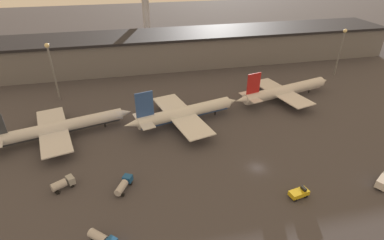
{
  "coord_description": "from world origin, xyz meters",
  "views": [
    {
      "loc": [
        -33.09,
        -62.23,
        55.59
      ],
      "look_at": [
        -14.74,
        20.9,
        6.0
      ],
      "focal_mm": 28.0,
      "sensor_mm": 36.0,
      "label": 1
    }
  ],
  "objects": [
    {
      "name": "ground",
      "position": [
        0.0,
        0.0,
        0.0
      ],
      "size": [
        600.0,
        600.0,
        0.0
      ],
      "primitive_type": "plane",
      "color": "#423F44"
    },
    {
      "name": "terminal_building",
      "position": [
        0.0,
        93.14,
        8.29
      ],
      "size": [
        220.46,
        28.53,
        16.49
      ],
      "color": "slate",
      "rests_on": "ground"
    },
    {
      "name": "airplane_0",
      "position": [
        -58.18,
        29.31,
        3.58
      ],
      "size": [
        48.88,
        32.52,
        12.46
      ],
      "rotation": [
        0.0,
        0.0,
        0.25
      ],
      "color": "silver",
      "rests_on": "ground"
    },
    {
      "name": "airplane_1",
      "position": [
        -15.59,
        29.84,
        3.89
      ],
      "size": [
        43.75,
        34.77,
        15.05
      ],
      "rotation": [
        0.0,
        0.0,
        0.25
      ],
      "color": "white",
      "rests_on": "ground"
    },
    {
      "name": "airplane_2",
      "position": [
        28.63,
        39.89,
        3.77
      ],
      "size": [
        48.06,
        30.15,
        14.27
      ],
      "rotation": [
        0.0,
        0.0,
        0.25
      ],
      "color": "silver",
      "rests_on": "ground"
    },
    {
      "name": "service_vehicle_1",
      "position": [
        -37.87,
        -0.72,
        1.57
      ],
      "size": [
        5.07,
        7.11,
        2.63
      ],
      "rotation": [
        0.0,
        0.0,
        1.09
      ],
      "color": "#195199",
      "rests_on": "ground"
    },
    {
      "name": "service_vehicle_2",
      "position": [
        29.91,
        -14.12,
        1.66
      ],
      "size": [
        7.61,
        5.98,
        2.89
      ],
      "rotation": [
        0.0,
        0.0,
        0.55
      ],
      "color": "#9EA3A8",
      "rests_on": "ground"
    },
    {
      "name": "service_vehicle_3",
      "position": [
        -53.43,
        3.05,
        1.68
      ],
      "size": [
        6.2,
        4.9,
        2.88
      ],
      "rotation": [
        0.0,
        0.0,
        0.52
      ],
      "color": "#9EA3A8",
      "rests_on": "ground"
    },
    {
      "name": "service_vehicle_4",
      "position": [
        -42.54,
        -16.99,
        1.68
      ],
      "size": [
        6.66,
        6.28,
        2.92
      ],
      "rotation": [
        0.0,
        0.0,
        -0.73
      ],
      "color": "#195199",
      "rests_on": "ground"
    },
    {
      "name": "service_vehicle_5",
      "position": [
        5.64,
        -13.12,
        1.31
      ],
      "size": [
        5.39,
        3.32,
        2.78
      ],
      "rotation": [
        0.0,
        0.0,
        0.19
      ],
      "color": "gold",
      "rests_on": "ground"
    },
    {
      "name": "lamp_post_0",
      "position": [
        -62.75,
        59.43,
        15.26
      ],
      "size": [
        1.8,
        1.8,
        23.83
      ],
      "color": "slate",
      "rests_on": "ground"
    },
    {
      "name": "lamp_post_1",
      "position": [
        66.37,
        59.43,
        14.55
      ],
      "size": [
        1.8,
        1.8,
        22.56
      ],
      "color": "slate",
      "rests_on": "ground"
    },
    {
      "name": "control_tower",
      "position": [
        -18.91,
        137.37,
        26.3
      ],
      "size": [
        9.0,
        9.0,
        45.44
      ],
      "color": "#99999E",
      "rests_on": "ground"
    }
  ]
}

